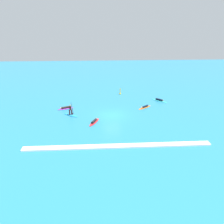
% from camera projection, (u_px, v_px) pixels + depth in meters
% --- Properties ---
extents(ground_plane, '(120.00, 120.00, 0.00)m').
position_uv_depth(ground_plane, '(112.00, 115.00, 36.15)').
color(ground_plane, teal).
rests_on(ground_plane, ground).
extents(surfer_on_teal_board, '(2.58, 2.86, 0.42)m').
position_uv_depth(surfer_on_teal_board, '(159.00, 100.00, 42.85)').
color(surfer_on_teal_board, '#33C6CC').
rests_on(surfer_on_teal_board, ground_plane).
extents(surfer_on_red_board, '(1.78, 3.12, 0.41)m').
position_uv_depth(surfer_on_red_board, '(94.00, 122.00, 33.34)').
color(surfer_on_red_board, red).
rests_on(surfer_on_red_board, ground_plane).
extents(surfer_on_purple_board, '(2.71, 1.69, 0.43)m').
position_uv_depth(surfer_on_purple_board, '(66.00, 108.00, 38.76)').
color(surfer_on_purple_board, purple).
rests_on(surfer_on_purple_board, ground_plane).
extents(surfer_on_blue_board, '(2.56, 2.24, 2.10)m').
position_uv_depth(surfer_on_blue_board, '(71.00, 113.00, 35.92)').
color(surfer_on_blue_board, '#1E8CD1').
rests_on(surfer_on_blue_board, ground_plane).
extents(surfer_on_orange_board, '(2.69, 2.38, 0.37)m').
position_uv_depth(surfer_on_orange_board, '(145.00, 107.00, 39.32)').
color(surfer_on_orange_board, orange).
rests_on(surfer_on_orange_board, ground_plane).
extents(marker_buoy, '(0.37, 0.37, 1.29)m').
position_uv_depth(marker_buoy, '(120.00, 93.00, 47.02)').
color(marker_buoy, yellow).
rests_on(marker_buoy, ground_plane).
extents(wave_crest, '(21.38, 0.90, 0.18)m').
position_uv_depth(wave_crest, '(118.00, 146.00, 26.65)').
color(wave_crest, white).
rests_on(wave_crest, ground_plane).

